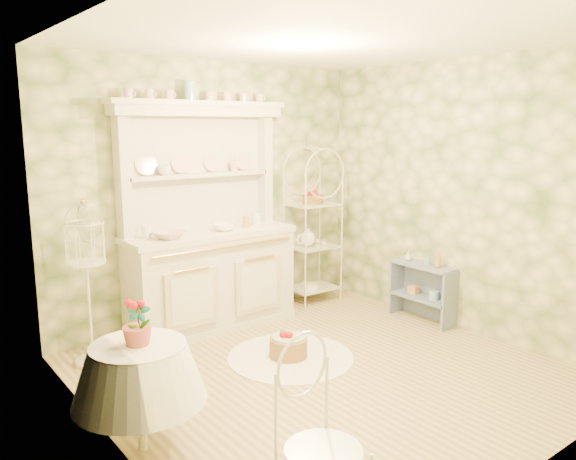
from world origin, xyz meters
TOP-DOWN VIEW (x-y plane):
  - floor at (0.00, 0.00)m, footprint 3.60×3.60m
  - ceiling at (0.00, 0.00)m, footprint 3.60×3.60m
  - wall_left at (-1.80, 0.00)m, footprint 3.60×3.60m
  - wall_right at (1.80, 0.00)m, footprint 3.60×3.60m
  - wall_back at (0.00, 1.80)m, footprint 3.60×3.60m
  - wall_front at (0.00, -1.80)m, footprint 3.60×3.60m
  - kitchen_dresser at (-0.20, 1.52)m, footprint 1.87×0.61m
  - bakers_rack at (1.21, 1.59)m, footprint 0.54×0.39m
  - side_shelf at (1.68, 0.34)m, footprint 0.27×0.67m
  - round_table at (-1.68, -0.15)m, footprint 0.86×0.86m
  - cafe_chair at (-1.25, -1.41)m, footprint 0.42×0.42m
  - birdcage_stand at (-1.48, 1.38)m, footprint 0.39×0.39m
  - floor_basket at (-0.05, 0.43)m, footprint 0.49×0.49m
  - lace_rug at (-0.04, 0.41)m, footprint 1.23×1.23m
  - bowl_floral at (-0.69, 1.43)m, footprint 0.37×0.37m
  - bowl_white at (-0.08, 1.46)m, footprint 0.25×0.25m
  - cup_left at (-0.59, 1.67)m, footprint 0.14×0.14m
  - cup_right at (0.20, 1.68)m, footprint 0.13×0.13m
  - potted_geranium at (-1.68, -0.18)m, footprint 0.18×0.15m
  - bottle_amber at (1.68, 0.16)m, footprint 0.08×0.08m
  - bottle_blue at (1.68, 0.30)m, footprint 0.06×0.06m
  - bottle_glass at (1.67, 0.55)m, footprint 0.09×0.09m

SIDE VIEW (x-z plane):
  - floor at x=0.00m, z-range 0.00..0.00m
  - lace_rug at x=-0.04m, z-range 0.00..0.01m
  - floor_basket at x=-0.05m, z-range 0.00..0.24m
  - side_shelf at x=1.68m, z-range 0.00..0.57m
  - round_table at x=-1.68m, z-range 0.00..0.74m
  - cafe_chair at x=-1.25m, z-range 0.00..0.85m
  - bottle_glass at x=1.67m, z-range 0.60..0.70m
  - bottle_blue at x=1.68m, z-range 0.60..0.70m
  - bottle_amber at x=1.68m, z-range 0.60..0.77m
  - birdcage_stand at x=-1.48m, z-range 0.00..1.48m
  - bakers_rack at x=1.21m, z-range 0.00..1.68m
  - potted_geranium at x=-1.68m, z-range 0.71..0.99m
  - bowl_floral at x=-0.69m, z-range 0.98..1.05m
  - bowl_white at x=-0.08m, z-range 0.98..1.05m
  - kitchen_dresser at x=-0.20m, z-range 0.00..2.29m
  - wall_left at x=-1.80m, z-range 1.35..1.35m
  - wall_right at x=1.80m, z-range 1.35..1.35m
  - wall_back at x=0.00m, z-range 1.35..1.35m
  - wall_front at x=0.00m, z-range 1.35..1.35m
  - cup_left at x=-0.59m, z-range 1.56..1.66m
  - cup_right at x=0.20m, z-range 1.56..1.66m
  - ceiling at x=0.00m, z-range 2.70..2.70m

